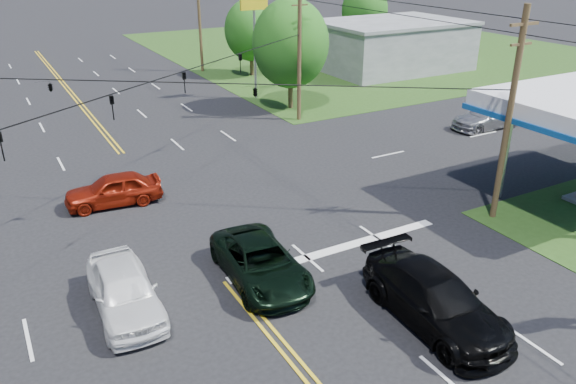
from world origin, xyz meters
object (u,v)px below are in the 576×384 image
pole_se (509,115)px  tree_right_a (291,44)px  tree_right_b (251,30)px  pickup_dkgreen (261,262)px  tree_far_r (365,10)px  pole_ne (299,51)px  pole_right_far (199,17)px  retail_ne (391,47)px  pickup_white (124,290)px  suv_black (435,299)px

pole_se → tree_right_a: (1.00, 21.00, -0.05)m
tree_right_b → pickup_dkgreen: tree_right_b is taller
tree_far_r → pole_se: bearing=-118.3°
pole_ne → tree_far_r: size_ratio=1.25×
pole_se → pickup_dkgreen: bearing=177.6°
pole_right_far → pole_se: bearing=-90.0°
retail_ne → pickup_white: (-33.80, -28.00, -1.34)m
pole_se → pole_ne: size_ratio=1.00×
pole_ne → suv_black: (-7.92, -22.60, -4.04)m
tree_right_b → retail_ne: bearing=-16.5°
pole_se → pickup_white: pole_se is taller
pole_se → pickup_dkgreen: pole_se is taller
retail_ne → pole_right_far: (-17.00, 8.00, 2.97)m
tree_right_b → pickup_dkgreen: 36.11m
retail_ne → pole_right_far: 19.02m
tree_right_a → retail_ne: bearing=26.6°
retail_ne → pole_se: 33.72m
tree_right_b → suv_black: bearing=-106.9°
pole_ne → suv_black: 24.29m
suv_black → tree_far_r: bearing=59.1°
tree_far_r → pickup_dkgreen: tree_far_r is taller
retail_ne → pole_ne: pole_ne is taller
pickup_white → tree_right_a: bearing=50.4°
tree_right_a → suv_black: 27.40m
pole_se → suv_black: size_ratio=1.57×
pole_ne → tree_far_r: pole_ne is taller
pole_ne → tree_right_b: 15.42m
tree_right_a → tree_right_b: size_ratio=1.15×
tree_right_a → tree_far_r: (20.00, 18.00, -0.33)m
tree_right_a → tree_far_r: size_ratio=1.07×
tree_right_b → suv_black: 39.44m
pickup_dkgreen → pickup_white: size_ratio=1.08×
tree_far_r → pickup_white: size_ratio=1.51×
pole_ne → pole_right_far: 19.00m
pole_ne → suv_black: size_ratio=1.57×
pole_se → pickup_white: bearing=176.6°
tree_right_a → tree_right_b: bearing=78.2°
pole_right_far → suv_black: (-7.92, -41.60, -4.29)m
suv_black → pole_right_far: bearing=81.8°
retail_ne → suv_black: (-24.92, -33.60, -1.32)m
pole_se → pickup_dkgreen: size_ratio=1.74×
tree_far_r → pickup_white: bearing=-134.9°
tree_right_a → pickup_white: 27.08m
retail_ne → tree_right_a: size_ratio=1.71×
tree_right_a → pole_right_far: bearing=93.6°
pole_ne → tree_right_b: size_ratio=1.34×
retail_ne → suv_black: retail_ne is taller
pole_se → tree_right_a: bearing=87.3°
tree_right_a → pickup_white: size_ratio=1.62×
tree_far_r → suv_black: tree_far_r is taller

